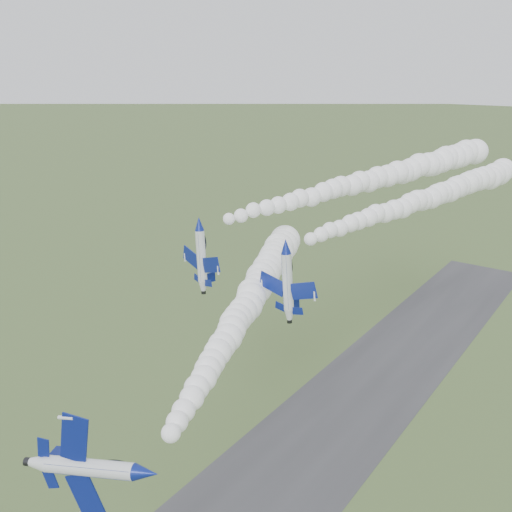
# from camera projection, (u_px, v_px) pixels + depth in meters

# --- Properties ---
(runway) EXTENTS (24.00, 260.00, 0.04)m
(runway) POSITION_uv_depth(u_px,v_px,m) (281.00, 478.00, 96.51)
(runway) COLOR #313133
(runway) RESTS_ON ground
(jet_lead) EXTENTS (5.99, 11.99, 10.29)m
(jet_lead) POSITION_uv_depth(u_px,v_px,m) (146.00, 474.00, 46.49)
(jet_lead) COLOR silver
(smoke_trail_jet_lead) EXTENTS (25.72, 53.61, 5.18)m
(smoke_trail_jet_lead) POSITION_uv_depth(u_px,v_px,m) (245.00, 308.00, 74.31)
(smoke_trail_jet_lead) COLOR white
(jet_pair_left) EXTENTS (9.88, 11.49, 2.91)m
(jet_pair_left) POSITION_uv_depth(u_px,v_px,m) (199.00, 224.00, 81.96)
(jet_pair_left) COLOR silver
(smoke_trail_jet_pair_left) EXTENTS (26.66, 71.61, 5.50)m
(smoke_trail_jet_pair_left) POSITION_uv_depth(u_px,v_px,m) (374.00, 179.00, 105.02)
(smoke_trail_jet_pair_left) COLOR white
(jet_pair_right) EXTENTS (9.69, 11.54, 2.88)m
(jet_pair_right) POSITION_uv_depth(u_px,v_px,m) (285.00, 246.00, 72.82)
(jet_pair_right) COLOR silver
(smoke_trail_jet_pair_right) EXTENTS (13.12, 64.85, 4.76)m
(smoke_trail_jet_pair_right) POSITION_uv_depth(u_px,v_px,m) (426.00, 198.00, 96.05)
(smoke_trail_jet_pair_right) COLOR white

